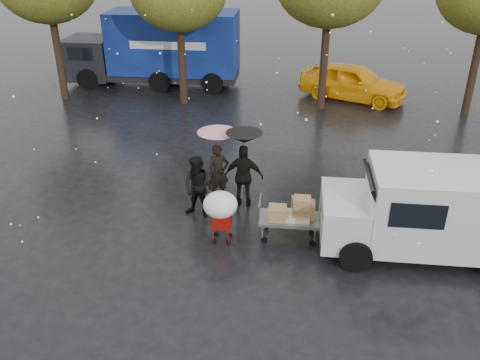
# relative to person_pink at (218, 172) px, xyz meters

# --- Properties ---
(ground) EXTENTS (90.00, 90.00, 0.00)m
(ground) POSITION_rel_person_pink_xyz_m (0.66, -1.65, -0.83)
(ground) COLOR black
(ground) RESTS_ON ground
(person_pink) EXTENTS (0.71, 0.60, 1.67)m
(person_pink) POSITION_rel_person_pink_xyz_m (0.00, 0.00, 0.00)
(person_pink) COLOR black
(person_pink) RESTS_ON ground
(person_middle) EXTENTS (1.01, 0.88, 1.75)m
(person_middle) POSITION_rel_person_pink_xyz_m (-0.39, -1.03, 0.04)
(person_middle) COLOR black
(person_middle) RESTS_ON ground
(person_black) EXTENTS (1.09, 0.48, 1.84)m
(person_black) POSITION_rel_person_pink_xyz_m (0.77, -0.32, 0.08)
(person_black) COLOR black
(person_black) RESTS_ON ground
(umbrella_pink) EXTENTS (1.13, 1.13, 2.07)m
(umbrella_pink) POSITION_rel_person_pink_xyz_m (0.00, 0.00, 1.09)
(umbrella_pink) COLOR #4C4C4C
(umbrella_pink) RESTS_ON ground
(umbrella_black) EXTENTS (1.00, 1.00, 2.22)m
(umbrella_black) POSITION_rel_person_pink_xyz_m (0.77, -0.32, 1.23)
(umbrella_black) COLOR #4C4C4C
(umbrella_black) RESTS_ON ground
(vendor_cart) EXTENTS (1.52, 0.80, 1.27)m
(vendor_cart) POSITION_rel_person_pink_xyz_m (2.16, -1.85, -0.11)
(vendor_cart) COLOR slate
(vendor_cart) RESTS_ON ground
(shopping_cart) EXTENTS (0.84, 0.84, 1.46)m
(shopping_cart) POSITION_rel_person_pink_xyz_m (0.41, -2.32, 0.23)
(shopping_cart) COLOR #A10F09
(shopping_cart) RESTS_ON ground
(white_van) EXTENTS (4.91, 2.18, 2.20)m
(white_van) POSITION_rel_person_pink_xyz_m (5.46, -2.03, 0.33)
(white_van) COLOR silver
(white_van) RESTS_ON ground
(blue_truck) EXTENTS (8.30, 2.60, 3.50)m
(blue_truck) POSITION_rel_person_pink_xyz_m (-4.64, 11.00, 0.92)
(blue_truck) COLOR navy
(blue_truck) RESTS_ON ground
(box_ground_near) EXTENTS (0.53, 0.45, 0.43)m
(box_ground_near) POSITION_rel_person_pink_xyz_m (2.37, -0.53, -0.62)
(box_ground_near) COLOR olive
(box_ground_near) RESTS_ON ground
(box_ground_far) EXTENTS (0.52, 0.45, 0.34)m
(box_ground_far) POSITION_rel_person_pink_xyz_m (3.39, 0.55, -0.67)
(box_ground_far) COLOR olive
(box_ground_far) RESTS_ON ground
(yellow_taxi) EXTENTS (5.09, 3.68, 1.61)m
(yellow_taxi) POSITION_rel_person_pink_xyz_m (4.58, 9.77, -0.03)
(yellow_taxi) COLOR #FFAE0D
(yellow_taxi) RESTS_ON ground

